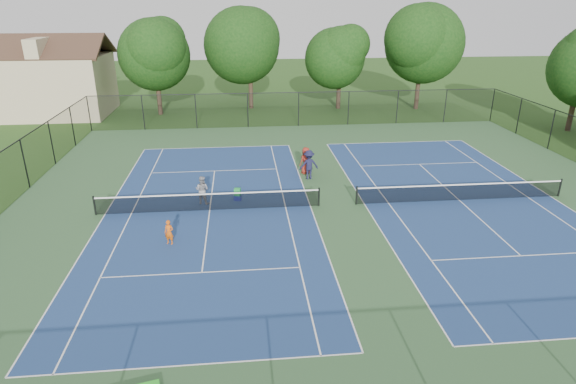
{
  "coord_description": "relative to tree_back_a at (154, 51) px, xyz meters",
  "views": [
    {
      "loc": [
        -5.16,
        -23.99,
        10.59
      ],
      "look_at": [
        -2.85,
        -1.0,
        1.3
      ],
      "focal_mm": 30.0,
      "sensor_mm": 36.0,
      "label": 1
    }
  ],
  "objects": [
    {
      "name": "tree_back_a",
      "position": [
        0.0,
        0.0,
        0.0
      ],
      "size": [
        6.8,
        6.8,
        9.15
      ],
      "color": "#2D2116",
      "rests_on": "ground"
    },
    {
      "name": "instructor",
      "position": [
        5.58,
        -22.98,
        -5.24
      ],
      "size": [
        0.95,
        0.85,
        1.6
      ],
      "primitive_type": "imported",
      "rotation": [
        0.0,
        0.0,
        2.77
      ],
      "color": "gray",
      "rests_on": "ground"
    },
    {
      "name": "tree_back_c",
      "position": [
        18.0,
        1.0,
        -0.56
      ],
      "size": [
        6.0,
        6.0,
        8.4
      ],
      "color": "#2D2116",
      "rests_on": "ground"
    },
    {
      "name": "clapboard_house",
      "position": [
        -10.0,
        1.0,
        -2.95
      ],
      "size": [
        10.8,
        8.1,
        7.65
      ],
      "color": "tan",
      "rests_on": "ground"
    },
    {
      "name": "ground",
      "position": [
        13.0,
        -24.0,
        -6.04
      ],
      "size": [
        140.0,
        140.0,
        0.0
      ],
      "primitive_type": "plane",
      "color": "#234716",
      "rests_on": "ground"
    },
    {
      "name": "court_pad",
      "position": [
        13.0,
        -24.0,
        -6.03
      ],
      "size": [
        36.0,
        36.0,
        0.01
      ],
      "primitive_type": "cube",
      "color": "#335A32",
      "rests_on": "ground"
    },
    {
      "name": "ball_crate",
      "position": [
        7.51,
        -22.73,
        -5.89
      ],
      "size": [
        0.43,
        0.34,
        0.29
      ],
      "primitive_type": "cube",
      "rotation": [
        0.0,
        0.0,
        -0.18
      ],
      "color": "navy",
      "rests_on": "ground"
    },
    {
      "name": "tree_back_b",
      "position": [
        9.0,
        2.0,
        0.56
      ],
      "size": [
        7.6,
        7.6,
        10.03
      ],
      "color": "#2D2116",
      "rests_on": "ground"
    },
    {
      "name": "child_player",
      "position": [
        4.36,
        -27.68,
        -5.44
      ],
      "size": [
        0.5,
        0.4,
        1.19
      ],
      "primitive_type": "imported",
      "rotation": [
        0.0,
        0.0,
        -0.3
      ],
      "color": "#DF590E",
      "rests_on": "ground"
    },
    {
      "name": "bystander_c",
      "position": [
        11.95,
        -18.64,
        -5.16
      ],
      "size": [
        1.03,
        0.93,
        1.76
      ],
      "primitive_type": "imported",
      "rotation": [
        0.0,
        0.0,
        3.69
      ],
      "color": "maroon",
      "rests_on": "ground"
    },
    {
      "name": "tennis_court_left",
      "position": [
        6.0,
        -24.0,
        -5.94
      ],
      "size": [
        12.0,
        23.83,
        1.07
      ],
      "color": "navy",
      "rests_on": "ground"
    },
    {
      "name": "ball_hopper",
      "position": [
        7.51,
        -22.73,
        -5.54
      ],
      "size": [
        0.39,
        0.33,
        0.42
      ],
      "primitive_type": "cube",
      "rotation": [
        0.0,
        0.0,
        -0.22
      ],
      "color": "green",
      "rests_on": "ball_crate"
    },
    {
      "name": "bystander_b",
      "position": [
        12.0,
        -19.65,
        -5.1
      ],
      "size": [
        1.29,
        0.85,
        1.87
      ],
      "primitive_type": "imported",
      "rotation": [
        0.0,
        0.0,
        3.28
      ],
      "color": "#181835",
      "rests_on": "ground"
    },
    {
      "name": "tree_back_d",
      "position": [
        26.0,
        0.0,
        0.79
      ],
      "size": [
        7.8,
        7.8,
        10.37
      ],
      "color": "#2D2116",
      "rests_on": "ground"
    },
    {
      "name": "perimeter_fence",
      "position": [
        13.0,
        -24.0,
        -4.44
      ],
      "size": [
        36.08,
        36.08,
        3.02
      ],
      "color": "black",
      "rests_on": "ground"
    },
    {
      "name": "tennis_court_right",
      "position": [
        20.0,
        -24.0,
        -5.94
      ],
      "size": [
        12.0,
        23.83,
        1.07
      ],
      "color": "navy",
      "rests_on": "ground"
    }
  ]
}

